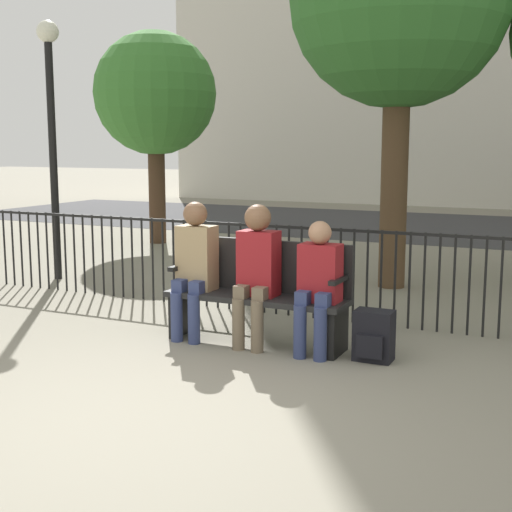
{
  "coord_description": "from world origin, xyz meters",
  "views": [
    {
      "loc": [
        2.66,
        -3.56,
        1.77
      ],
      "look_at": [
        0.0,
        2.02,
        0.8
      ],
      "focal_mm": 50.0,
      "sensor_mm": 36.0,
      "label": 1
    }
  ],
  "objects_px": {
    "park_bench": "(260,289)",
    "lamp_post": "(51,109)",
    "seated_person_1": "(257,267)",
    "tree_3": "(155,95)",
    "seated_person_0": "(194,262)",
    "backpack": "(374,336)",
    "seated_person_2": "(318,281)"
  },
  "relations": [
    {
      "from": "park_bench",
      "to": "lamp_post",
      "type": "distance_m",
      "value": 4.43
    },
    {
      "from": "seated_person_1",
      "to": "tree_3",
      "type": "height_order",
      "value": "tree_3"
    },
    {
      "from": "seated_person_0",
      "to": "backpack",
      "type": "height_order",
      "value": "seated_person_0"
    },
    {
      "from": "backpack",
      "to": "tree_3",
      "type": "xyz_separation_m",
      "value": [
        -5.56,
        5.27,
        2.42
      ]
    },
    {
      "from": "park_bench",
      "to": "backpack",
      "type": "xyz_separation_m",
      "value": [
        1.09,
        -0.11,
        -0.28
      ]
    },
    {
      "from": "seated_person_0",
      "to": "seated_person_1",
      "type": "relative_size",
      "value": 1.0
    },
    {
      "from": "seated_person_2",
      "to": "lamp_post",
      "type": "bearing_deg",
      "value": 157.86
    },
    {
      "from": "park_bench",
      "to": "seated_person_2",
      "type": "height_order",
      "value": "seated_person_2"
    },
    {
      "from": "seated_person_1",
      "to": "backpack",
      "type": "relative_size",
      "value": 2.97
    },
    {
      "from": "park_bench",
      "to": "seated_person_0",
      "type": "bearing_deg",
      "value": -168.23
    },
    {
      "from": "seated_person_0",
      "to": "lamp_post",
      "type": "xyz_separation_m",
      "value": [
        -3.14,
        1.76,
        1.52
      ]
    },
    {
      "from": "park_bench",
      "to": "backpack",
      "type": "distance_m",
      "value": 1.13
    },
    {
      "from": "backpack",
      "to": "tree_3",
      "type": "bearing_deg",
      "value": 136.52
    },
    {
      "from": "seated_person_2",
      "to": "backpack",
      "type": "xyz_separation_m",
      "value": [
        0.49,
        0.03,
        -0.43
      ]
    },
    {
      "from": "seated_person_1",
      "to": "tree_3",
      "type": "bearing_deg",
      "value": 130.37
    },
    {
      "from": "park_bench",
      "to": "seated_person_2",
      "type": "bearing_deg",
      "value": -12.35
    },
    {
      "from": "seated_person_0",
      "to": "lamp_post",
      "type": "relative_size",
      "value": 0.38
    },
    {
      "from": "seated_person_0",
      "to": "backpack",
      "type": "relative_size",
      "value": 2.97
    },
    {
      "from": "seated_person_2",
      "to": "seated_person_1",
      "type": "bearing_deg",
      "value": 179.31
    },
    {
      "from": "seated_person_1",
      "to": "tree_3",
      "type": "relative_size",
      "value": 0.34
    },
    {
      "from": "park_bench",
      "to": "seated_person_0",
      "type": "distance_m",
      "value": 0.65
    },
    {
      "from": "park_bench",
      "to": "seated_person_1",
      "type": "height_order",
      "value": "seated_person_1"
    },
    {
      "from": "seated_person_2",
      "to": "tree_3",
      "type": "relative_size",
      "value": 0.3
    },
    {
      "from": "seated_person_2",
      "to": "tree_3",
      "type": "bearing_deg",
      "value": 133.77
    },
    {
      "from": "park_bench",
      "to": "backpack",
      "type": "relative_size",
      "value": 3.92
    },
    {
      "from": "seated_person_1",
      "to": "seated_person_2",
      "type": "distance_m",
      "value": 0.58
    },
    {
      "from": "backpack",
      "to": "tree_3",
      "type": "distance_m",
      "value": 8.03
    },
    {
      "from": "tree_3",
      "to": "seated_person_0",
      "type": "bearing_deg",
      "value": -53.81
    },
    {
      "from": "backpack",
      "to": "seated_person_0",
      "type": "bearing_deg",
      "value": -179.38
    },
    {
      "from": "park_bench",
      "to": "backpack",
      "type": "height_order",
      "value": "park_bench"
    },
    {
      "from": "tree_3",
      "to": "park_bench",
      "type": "bearing_deg",
      "value": -49.12
    },
    {
      "from": "park_bench",
      "to": "seated_person_1",
      "type": "distance_m",
      "value": 0.26
    }
  ]
}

